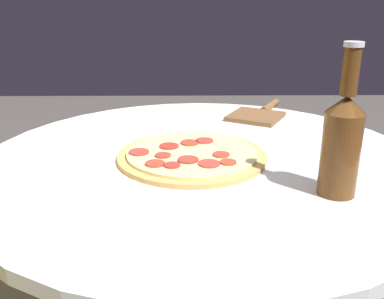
# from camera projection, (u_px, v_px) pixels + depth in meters

# --- Properties ---
(table) EXTENTS (0.96, 0.96, 0.78)m
(table) POSITION_uv_depth(u_px,v_px,m) (202.00, 234.00, 0.99)
(table) COLOR silver
(table) RESTS_ON ground_plane
(pizza) EXTENTS (0.32, 0.32, 0.02)m
(pizza) POSITION_uv_depth(u_px,v_px,m) (192.00, 155.00, 0.91)
(pizza) COLOR tan
(pizza) RESTS_ON table
(beer_bottle) EXTENTS (0.07, 0.07, 0.26)m
(beer_bottle) POSITION_uv_depth(u_px,v_px,m) (342.00, 140.00, 0.72)
(beer_bottle) COLOR #563314
(beer_bottle) RESTS_ON table
(pizza_paddle) EXTENTS (0.27, 0.19, 0.02)m
(pizza_paddle) POSITION_uv_depth(u_px,v_px,m) (259.00, 114.00, 1.22)
(pizza_paddle) COLOR brown
(pizza_paddle) RESTS_ON table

